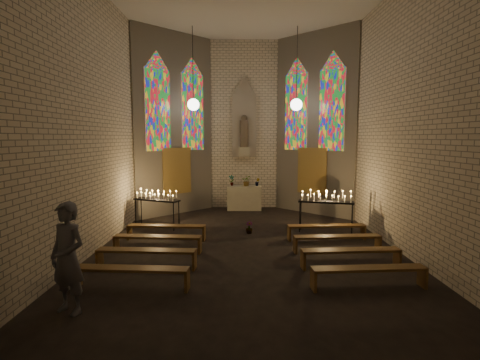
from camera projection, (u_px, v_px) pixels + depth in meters
name	position (u px, v px, depth m)	size (l,w,h in m)	color
floor	(247.00, 248.00, 10.18)	(12.00, 12.00, 0.00)	black
room	(245.00, 117.00, 13.11)	(8.22, 12.43, 7.00)	beige
altar	(244.00, 198.00, 15.54)	(1.40, 0.60, 1.00)	#AFAB8F
flower_vase_left	(232.00, 180.00, 15.53)	(0.24, 0.16, 0.45)	#4C723F
flower_vase_center	(247.00, 181.00, 15.39)	(0.40, 0.34, 0.44)	#4C723F
flower_vase_right	(257.00, 182.00, 15.47)	(0.19, 0.15, 0.34)	#4C723F
aisle_flower_pot	(249.00, 228.00, 11.72)	(0.21, 0.21, 0.37)	#4C723F
votive_stand_left	(157.00, 197.00, 12.39)	(1.64, 1.02, 1.20)	black
votive_stand_right	(326.00, 199.00, 11.76)	(1.75, 0.84, 1.25)	black
pew_left_0	(166.00, 228.00, 10.98)	(2.30, 0.47, 0.44)	#573A18
pew_right_0	(327.00, 228.00, 11.00)	(2.30, 0.47, 0.44)	#573A18
pew_left_1	(158.00, 239.00, 9.79)	(2.30, 0.47, 0.44)	#573A18
pew_right_1	(337.00, 239.00, 9.81)	(2.30, 0.47, 0.44)	#573A18
pew_left_2	(146.00, 253.00, 8.60)	(2.30, 0.47, 0.44)	#573A18
pew_right_2	(351.00, 253.00, 8.62)	(2.30, 0.47, 0.44)	#573A18
pew_left_3	(131.00, 271.00, 7.41)	(2.30, 0.47, 0.44)	#573A18
pew_right_3	(369.00, 271.00, 7.42)	(2.30, 0.47, 0.44)	#573A18
visitor	(68.00, 258.00, 6.34)	(0.70, 0.46, 1.93)	#51525C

